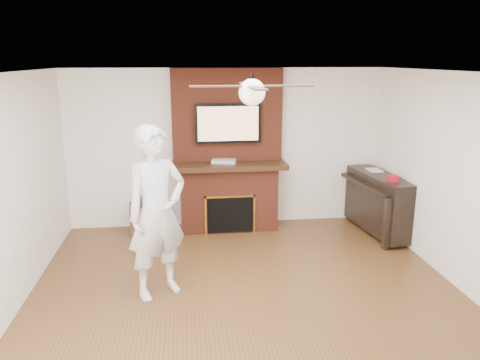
{
  "coord_description": "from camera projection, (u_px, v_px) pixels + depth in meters",
  "views": [
    {
      "loc": [
        -0.67,
        -4.55,
        2.64
      ],
      "look_at": [
        -0.01,
        0.9,
        1.21
      ],
      "focal_mm": 35.0,
      "sensor_mm": 36.0,
      "label": 1
    }
  ],
  "objects": [
    {
      "name": "room_shell",
      "position": [
        251.0,
        198.0,
        4.8
      ],
      "size": [
        5.36,
        5.86,
        2.86
      ],
      "color": "#513217",
      "rests_on": "ground"
    },
    {
      "name": "fireplace",
      "position": [
        228.0,
        167.0,
        7.31
      ],
      "size": [
        1.78,
        0.64,
        2.5
      ],
      "color": "maroon",
      "rests_on": "ground"
    },
    {
      "name": "tv",
      "position": [
        228.0,
        123.0,
        7.09
      ],
      "size": [
        1.0,
        0.08,
        0.6
      ],
      "color": "black",
      "rests_on": "fireplace"
    },
    {
      "name": "ceiling_fan",
      "position": [
        252.0,
        91.0,
        4.53
      ],
      "size": [
        1.21,
        1.21,
        0.31
      ],
      "color": "black",
      "rests_on": "room_shell"
    },
    {
      "name": "person",
      "position": [
        157.0,
        213.0,
        5.19
      ],
      "size": [
        0.86,
        0.78,
        1.96
      ],
      "primitive_type": "imported",
      "rotation": [
        0.0,
        0.0,
        0.55
      ],
      "color": "silver",
      "rests_on": "ground"
    },
    {
      "name": "side_table",
      "position": [
        145.0,
        217.0,
        7.28
      ],
      "size": [
        0.5,
        0.5,
        0.54
      ],
      "rotation": [
        0.0,
        0.0,
        0.09
      ],
      "color": "#582A19",
      "rests_on": "ground"
    },
    {
      "name": "piano",
      "position": [
        379.0,
        202.0,
        7.17
      ],
      "size": [
        0.7,
        1.47,
        1.02
      ],
      "rotation": [
        0.0,
        0.0,
        0.13
      ],
      "color": "black",
      "rests_on": "ground"
    },
    {
      "name": "cable_box",
      "position": [
        224.0,
        161.0,
        7.18
      ],
      "size": [
        0.4,
        0.29,
        0.05
      ],
      "primitive_type": "cube",
      "rotation": [
        0.0,
        0.0,
        -0.26
      ],
      "color": "silver",
      "rests_on": "fireplace"
    },
    {
      "name": "candle_orange",
      "position": [
        217.0,
        227.0,
        7.36
      ],
      "size": [
        0.07,
        0.07,
        0.11
      ],
      "primitive_type": "cylinder",
      "color": "red",
      "rests_on": "ground"
    },
    {
      "name": "candle_green",
      "position": [
        234.0,
        229.0,
        7.35
      ],
      "size": [
        0.08,
        0.08,
        0.08
      ],
      "primitive_type": "cylinder",
      "color": "#4A8033",
      "rests_on": "ground"
    },
    {
      "name": "candle_cream",
      "position": [
        235.0,
        228.0,
        7.37
      ],
      "size": [
        0.07,
        0.07,
        0.1
      ],
      "primitive_type": "cylinder",
      "color": "beige",
      "rests_on": "ground"
    },
    {
      "name": "candle_blue",
      "position": [
        241.0,
        228.0,
        7.4
      ],
      "size": [
        0.06,
        0.06,
        0.07
      ],
      "primitive_type": "cylinder",
      "color": "#2B5C82",
      "rests_on": "ground"
    }
  ]
}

